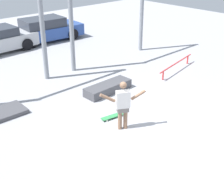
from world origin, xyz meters
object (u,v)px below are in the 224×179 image
at_px(skateboarder, 123,104).
at_px(grind_rail, 176,64).
at_px(grind_box, 108,88).
at_px(parked_car_blue, 45,30).
at_px(skateboard, 112,116).

xyz_separation_m(skateboarder, grind_rail, (5.29, 1.88, -0.55)).
xyz_separation_m(grind_box, grind_rail, (3.83, -0.46, 0.17)).
bearing_deg(parked_car_blue, skateboard, -105.23).
xyz_separation_m(grind_box, parked_car_blue, (2.06, 8.01, 0.50)).
distance_m(grind_rail, parked_car_blue, 8.66).
bearing_deg(grind_rail, skateboard, -167.00).
bearing_deg(grind_box, grind_rail, -6.92).
height_order(skateboard, grind_rail, grind_rail).
xyz_separation_m(skateboard, grind_rail, (5.10, 1.18, 0.28)).
relative_size(skateboard, grind_box, 0.42).
distance_m(skateboard, grind_box, 2.08).
relative_size(skateboard, parked_car_blue, 0.19).
bearing_deg(grind_rail, grind_box, 173.08).
distance_m(skateboarder, grind_rail, 5.65).
xyz_separation_m(skateboard, grind_box, (1.27, 1.64, 0.11)).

